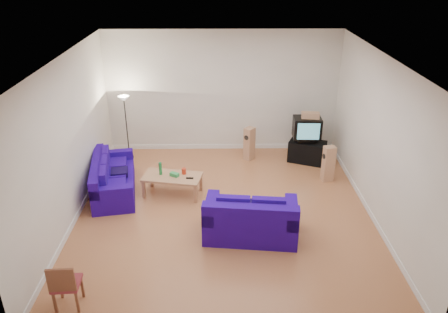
{
  "coord_description": "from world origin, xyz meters",
  "views": [
    {
      "loc": [
        -0.12,
        -7.7,
        4.94
      ],
      "look_at": [
        0.0,
        0.4,
        1.1
      ],
      "focal_mm": 35.0,
      "sensor_mm": 36.0,
      "label": 1
    }
  ],
  "objects_px": {
    "sofa_loveseat": "(251,222)",
    "coffee_table": "(172,178)",
    "sofa_three_seat": "(112,180)",
    "tv_stand": "(307,152)",
    "television": "(307,128)"
  },
  "relations": [
    {
      "from": "sofa_three_seat",
      "to": "sofa_loveseat",
      "type": "relative_size",
      "value": 1.16
    },
    {
      "from": "sofa_loveseat",
      "to": "coffee_table",
      "type": "bearing_deg",
      "value": 141.35
    },
    {
      "from": "tv_stand",
      "to": "television",
      "type": "relative_size",
      "value": 1.3
    },
    {
      "from": "tv_stand",
      "to": "television",
      "type": "bearing_deg",
      "value": 165.04
    },
    {
      "from": "tv_stand",
      "to": "television",
      "type": "height_order",
      "value": "television"
    },
    {
      "from": "sofa_three_seat",
      "to": "tv_stand",
      "type": "bearing_deg",
      "value": 97.81
    },
    {
      "from": "coffee_table",
      "to": "sofa_loveseat",
      "type": "bearing_deg",
      "value": -45.02
    },
    {
      "from": "sofa_three_seat",
      "to": "sofa_loveseat",
      "type": "bearing_deg",
      "value": 49.73
    },
    {
      "from": "sofa_loveseat",
      "to": "television",
      "type": "distance_m",
      "value": 3.71
    },
    {
      "from": "sofa_loveseat",
      "to": "coffee_table",
      "type": "relative_size",
      "value": 1.35
    },
    {
      "from": "sofa_loveseat",
      "to": "coffee_table",
      "type": "xyz_separation_m",
      "value": [
        -1.61,
        1.61,
        0.08
      ]
    },
    {
      "from": "sofa_loveseat",
      "to": "television",
      "type": "bearing_deg",
      "value": 69.96
    },
    {
      "from": "coffee_table",
      "to": "tv_stand",
      "type": "height_order",
      "value": "tv_stand"
    },
    {
      "from": "sofa_loveseat",
      "to": "tv_stand",
      "type": "bearing_deg",
      "value": 69.02
    },
    {
      "from": "sofa_three_seat",
      "to": "sofa_loveseat",
      "type": "xyz_separation_m",
      "value": [
        2.98,
        -1.74,
        0.04
      ]
    }
  ]
}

